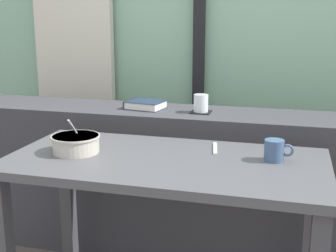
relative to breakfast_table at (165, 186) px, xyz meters
name	(u,v)px	position (x,y,z in m)	size (l,w,h in m)	color
curtain_left_panel	(73,21)	(-0.99, 1.22, 0.63)	(0.56, 0.06, 2.50)	beige
window_divider_post	(199,14)	(-0.12, 1.25, 0.68)	(0.07, 0.05, 2.60)	black
dark_console_ledge	(190,184)	(-0.03, 0.60, -0.22)	(2.80, 0.38, 0.81)	#38383D
breakfast_table	(165,186)	(0.00, 0.00, 0.00)	(1.27, 0.63, 0.74)	#414145
coaster_square	(201,112)	(0.03, 0.58, 0.19)	(0.10, 0.10, 0.01)	black
juice_glass	(201,104)	(0.03, 0.58, 0.23)	(0.07, 0.07, 0.09)	white
closed_book	(145,105)	(-0.28, 0.60, 0.21)	(0.21, 0.18, 0.04)	#1E2D47
soup_bowl	(76,144)	(-0.38, -0.02, 0.15)	(0.20, 0.20, 0.15)	#BCB7A8
fork_utensil	(215,148)	(0.17, 0.18, 0.12)	(0.02, 0.17, 0.01)	silver
ceramic_mug	(275,150)	(0.42, 0.08, 0.16)	(0.11, 0.08, 0.08)	#3D567A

